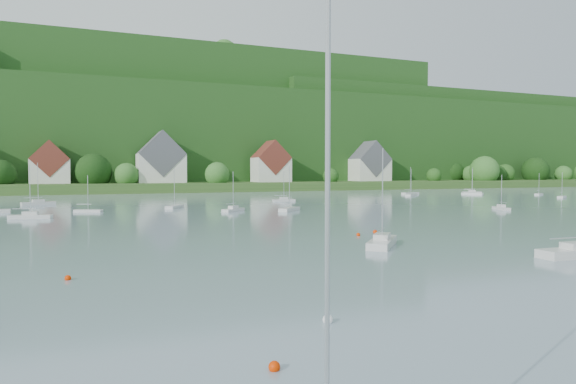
{
  "coord_description": "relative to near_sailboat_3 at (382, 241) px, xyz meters",
  "views": [
    {
      "loc": [
        -19.21,
        7.92,
        6.96
      ],
      "look_at": [
        7.57,
        75.0,
        4.0
      ],
      "focal_mm": 31.56,
      "sensor_mm": 36.0,
      "label": 1
    }
  ],
  "objects": [
    {
      "name": "mooring_buoy_0",
      "position": [
        -19.47,
        -23.85,
        -0.47
      ],
      "size": [
        0.43,
        0.43,
        0.43
      ],
      "primitive_type": "sphere",
      "color": "#E73000",
      "rests_on": "ground"
    },
    {
      "name": "mooring_buoy_3",
      "position": [
        4.57,
        8.65,
        -0.47
      ],
      "size": [
        0.51,
        0.51,
        0.51
      ],
      "primitive_type": "sphere",
      "color": "#E73000",
      "rests_on": "ground"
    },
    {
      "name": "mooring_buoy_5",
      "position": [
        -26.68,
        -5.12,
        -0.47
      ],
      "size": [
        0.41,
        0.41,
        0.41
      ],
      "primitive_type": "sphere",
      "color": "#E73000",
      "rests_on": "ground"
    },
    {
      "name": "mooring_buoy_1",
      "position": [
        -15.26,
        -19.54,
        -0.47
      ],
      "size": [
        0.49,
        0.49,
        0.49
      ],
      "primitive_type": "sphere",
      "color": "white",
      "rests_on": "ground"
    },
    {
      "name": "forested_ridge",
      "position": [
        -5.88,
        220.45,
        22.42
      ],
      "size": [
        620.0,
        181.22,
        69.89
      ],
      "color": "#194315",
      "rests_on": "ground"
    },
    {
      "name": "near_sailboat_3",
      "position": [
        0.0,
        0.0,
        0.0
      ],
      "size": [
        5.82,
        6.34,
        9.09
      ],
      "rotation": [
        0.0,
        0.0,
        0.86
      ],
      "color": "silver",
      "rests_on": "ground"
    },
    {
      "name": "mooring_buoy_2",
      "position": [
        1.71,
        7.42,
        -0.47
      ],
      "size": [
        0.42,
        0.42,
        0.42
      ],
      "primitive_type": "sphere",
      "color": "#E73000",
      "rests_on": "ground"
    },
    {
      "name": "village_building_4",
      "position": [
        83.73,
        141.88,
        9.12
      ],
      "size": [
        15.0,
        10.4,
        16.5
      ],
      "color": "silver",
      "rests_on": "far_shore_strip"
    },
    {
      "name": "village_building_2",
      "position": [
        -1.27,
        139.88,
        9.8
      ],
      "size": [
        16.0,
        11.44,
        18.0
      ],
      "color": "silver",
      "rests_on": "far_shore_strip"
    },
    {
      "name": "far_shore_strip",
      "position": [
        -6.27,
        151.88,
        1.03
      ],
      "size": [
        600.0,
        60.0,
        3.0
      ],
      "primitive_type": "cube",
      "color": "#2F5821",
      "rests_on": "ground"
    },
    {
      "name": "far_sailboat_cluster",
      "position": [
        3.96,
        66.93,
        -0.09
      ],
      "size": [
        197.04,
        69.06,
        8.71
      ],
      "color": "silver",
      "rests_on": "ground"
    },
    {
      "name": "village_building_3",
      "position": [
        38.73,
        137.88,
        8.96
      ],
      "size": [
        13.0,
        10.4,
        15.5
      ],
      "color": "silver",
      "rests_on": "far_shore_strip"
    },
    {
      "name": "village_building_1",
      "position": [
        -36.27,
        140.88,
        8.29
      ],
      "size": [
        12.0,
        9.36,
        14.0
      ],
      "color": "silver",
      "rests_on": "far_shore_strip"
    }
  ]
}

